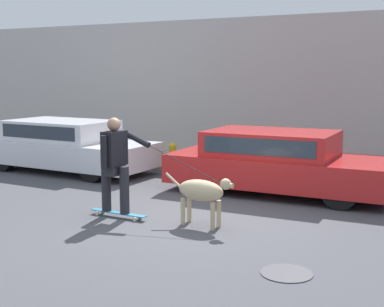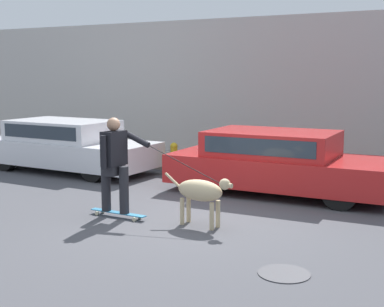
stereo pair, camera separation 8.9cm
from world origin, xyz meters
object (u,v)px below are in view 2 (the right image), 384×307
Objects in this scene: skateboarder at (115,161)px; fire_hydrant at (174,157)px; parked_car_0 at (67,146)px; parked_car_1 at (278,162)px; dog at (201,192)px.

fire_hydrant is at bearing 107.66° from skateboarder.
parked_car_1 is (5.36, -0.00, 0.00)m from parked_car_0.
dog is 0.51× the size of skateboarder.
dog is at bearing -96.78° from parked_car_1.
parked_car_1 is at bearing -17.09° from fire_hydrant.
parked_car_0 is 1.03× the size of parked_car_1.
parked_car_1 is at bearing 90.25° from dog.
fire_hydrant is at bearing 21.22° from parked_car_0.
fire_hydrant is (-2.86, 0.88, -0.23)m from parked_car_1.
fire_hydrant is (2.50, 0.88, -0.23)m from parked_car_0.
parked_car_1 is at bearing 61.08° from skateboarder.
parked_car_0 is 6.03× the size of fire_hydrant.
parked_car_1 reaches higher than dog.
skateboarder is (-1.79, -2.98, 0.32)m from parked_car_1.
parked_car_1 reaches higher than fire_hydrant.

